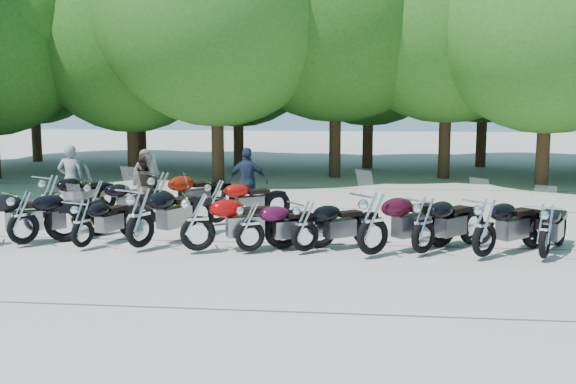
# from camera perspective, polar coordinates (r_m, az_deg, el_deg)

# --- Properties ---
(ground) EXTENTS (90.00, 90.00, 0.00)m
(ground) POSITION_cam_1_polar(r_m,az_deg,el_deg) (12.84, -0.72, -5.83)
(ground) COLOR gray
(ground) RESTS_ON ground
(tree_2) EXTENTS (7.31, 7.31, 8.97)m
(tree_2) POSITION_cam_1_polar(r_m,az_deg,el_deg) (26.76, -13.29, 12.76)
(tree_2) COLOR #3A2614
(tree_2) RESTS_ON ground
(tree_3) EXTENTS (8.70, 8.70, 10.67)m
(tree_3) POSITION_cam_1_polar(r_m,az_deg,el_deg) (24.34, -6.15, 15.78)
(tree_3) COLOR #3A2614
(tree_3) RESTS_ON ground
(tree_6) EXTENTS (8.00, 8.00, 9.82)m
(tree_6) POSITION_cam_1_polar(r_m,az_deg,el_deg) (24.10, 21.34, 14.13)
(tree_6) COLOR #3A2614
(tree_6) RESTS_ON ground
(tree_9) EXTENTS (7.59, 7.59, 9.32)m
(tree_9) POSITION_cam_1_polar(r_m,az_deg,el_deg) (33.59, -20.91, 11.84)
(tree_9) COLOR #3A2614
(tree_9) RESTS_ON ground
(tree_10) EXTENTS (7.78, 7.78, 9.55)m
(tree_10) POSITION_cam_1_polar(r_m,az_deg,el_deg) (31.02, -12.57, 12.78)
(tree_10) COLOR #3A2614
(tree_10) RESTS_ON ground
(tree_11) EXTENTS (7.56, 7.56, 9.28)m
(tree_11) POSITION_cam_1_polar(r_m,az_deg,el_deg) (29.36, -4.29, 12.90)
(tree_11) COLOR #3A2614
(tree_11) RESTS_ON ground
(tree_12) EXTENTS (7.88, 7.88, 9.67)m
(tree_12) POSITION_cam_1_polar(r_m,az_deg,el_deg) (28.94, 6.92, 13.38)
(tree_12) COLOR #3A2614
(tree_12) RESTS_ON ground
(tree_13) EXTENTS (8.31, 8.31, 10.20)m
(tree_13) POSITION_cam_1_polar(r_m,az_deg,el_deg) (30.42, 16.42, 13.46)
(tree_13) COLOR #3A2614
(tree_13) RESTS_ON ground
(motorcycle_1) EXTENTS (2.04, 2.24, 1.32)m
(motorcycle_1) POSITION_cam_1_polar(r_m,az_deg,el_deg) (14.85, -21.55, -1.88)
(motorcycle_1) COLOR black
(motorcycle_1) RESTS_ON ground
(motorcycle_2) EXTENTS (1.30, 2.13, 1.16)m
(motorcycle_2) POSITION_cam_1_polar(r_m,az_deg,el_deg) (14.19, -17.05, -2.45)
(motorcycle_2) COLOR black
(motorcycle_2) RESTS_ON ground
(motorcycle_3) EXTENTS (1.85, 2.64, 1.45)m
(motorcycle_3) POSITION_cam_1_polar(r_m,az_deg,el_deg) (13.78, -12.44, -1.97)
(motorcycle_3) COLOR black
(motorcycle_3) RESTS_ON ground
(motorcycle_4) EXTENTS (2.53, 1.58, 1.37)m
(motorcycle_4) POSITION_cam_1_polar(r_m,az_deg,el_deg) (13.32, -7.66, -2.37)
(motorcycle_4) COLOR #8C0505
(motorcycle_4) RESTS_ON ground
(motorcycle_5) EXTENTS (2.16, 1.54, 1.19)m
(motorcycle_5) POSITION_cam_1_polar(r_m,az_deg,el_deg) (13.24, -3.24, -2.77)
(motorcycle_5) COLOR #3D0825
(motorcycle_5) RESTS_ON ground
(motorcycle_6) EXTENTS (2.09, 1.78, 1.20)m
(motorcycle_6) POSITION_cam_1_polar(r_m,az_deg,el_deg) (13.20, 1.46, -2.77)
(motorcycle_6) COLOR black
(motorcycle_6) RESTS_ON ground
(motorcycle_7) EXTENTS (2.47, 2.23, 1.45)m
(motorcycle_7) POSITION_cam_1_polar(r_m,az_deg,el_deg) (12.95, 7.20, -2.49)
(motorcycle_7) COLOR black
(motorcycle_7) RESTS_ON ground
(motorcycle_8) EXTENTS (2.08, 2.21, 1.32)m
(motorcycle_8) POSITION_cam_1_polar(r_m,az_deg,el_deg) (13.26, 11.40, -2.62)
(motorcycle_8) COLOR black
(motorcycle_8) RESTS_ON ground
(motorcycle_9) EXTENTS (2.19, 2.17, 1.33)m
(motorcycle_9) POSITION_cam_1_polar(r_m,az_deg,el_deg) (13.26, 16.31, -2.77)
(motorcycle_9) COLOR black
(motorcycle_9) RESTS_ON ground
(motorcycle_10) EXTENTS (1.54, 2.26, 1.23)m
(motorcycle_10) POSITION_cam_1_polar(r_m,az_deg,el_deg) (13.55, 20.96, -2.97)
(motorcycle_10) COLOR black
(motorcycle_10) RESTS_ON ground
(motorcycle_12) EXTENTS (1.71, 2.42, 1.33)m
(motorcycle_12) POSITION_cam_1_polar(r_m,az_deg,el_deg) (17.48, -19.48, -0.29)
(motorcycle_12) COLOR black
(motorcycle_12) RESTS_ON ground
(motorcycle_13) EXTENTS (2.13, 1.79, 1.22)m
(motorcycle_13) POSITION_cam_1_polar(r_m,az_deg,el_deg) (16.89, -15.92, -0.61)
(motorcycle_13) COLOR black
(motorcycle_13) RESTS_ON ground
(motorcycle_14) EXTENTS (2.27, 2.40, 1.43)m
(motorcycle_14) POSITION_cam_1_polar(r_m,az_deg,el_deg) (16.59, -10.78, -0.22)
(motorcycle_14) COLOR maroon
(motorcycle_14) RESTS_ON ground
(motorcycle_15) EXTENTS (2.23, 1.75, 1.25)m
(motorcycle_15) POSITION_cam_1_polar(r_m,az_deg,el_deg) (16.18, -6.09, -0.66)
(motorcycle_15) COLOR #A00B05
(motorcycle_15) RESTS_ON ground
(rider_0) EXTENTS (0.75, 0.57, 1.84)m
(rider_0) POSITION_cam_1_polar(r_m,az_deg,el_deg) (18.53, -17.89, 1.03)
(rider_0) COLOR gray
(rider_0) RESTS_ON ground
(rider_1) EXTENTS (1.00, 0.89, 1.69)m
(rider_1) POSITION_cam_1_polar(r_m,az_deg,el_deg) (17.13, -11.98, 0.45)
(rider_1) COLOR #2B231C
(rider_1) RESTS_ON ground
(rider_2) EXTENTS (1.05, 0.47, 1.77)m
(rider_2) POSITION_cam_1_polar(r_m,az_deg,el_deg) (17.40, -3.43, 0.87)
(rider_2) COLOR #1B283A
(rider_2) RESTS_ON ground
(rider_3) EXTENTS (0.67, 0.50, 1.69)m
(rider_3) POSITION_cam_1_polar(r_m,az_deg,el_deg) (18.30, -11.99, 0.94)
(rider_3) COLOR brown
(rider_3) RESTS_ON ground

